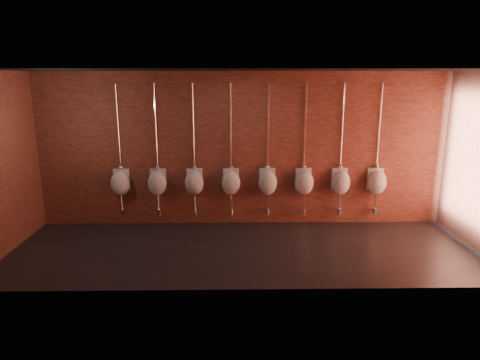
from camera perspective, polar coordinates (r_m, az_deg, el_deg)
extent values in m
plane|color=black|center=(7.94, 0.62, -9.28)|extent=(8.50, 8.50, 0.00)
cube|color=black|center=(7.31, 0.68, 14.47)|extent=(8.50, 3.00, 0.04)
cube|color=#984B37|center=(8.94, 0.37, 4.03)|extent=(8.50, 0.04, 3.20)
cube|color=#984B37|center=(6.01, 1.06, -0.79)|extent=(8.50, 0.04, 3.20)
ellipsoid|color=white|center=(9.23, -15.67, -0.45)|extent=(0.40, 0.35, 0.52)
cube|color=white|center=(9.34, -15.49, 0.05)|extent=(0.34, 0.05, 0.47)
cylinder|color=gray|center=(9.10, -15.88, -0.46)|extent=(0.23, 0.03, 0.23)
cylinder|color=white|center=(9.14, -15.96, 6.68)|extent=(0.03, 0.03, 1.76)
sphere|color=white|center=(9.25, -15.64, 1.64)|extent=(0.09, 0.09, 0.09)
cylinder|color=white|center=(9.08, -16.33, 12.21)|extent=(0.06, 0.06, 0.01)
cylinder|color=white|center=(9.33, -15.52, -2.74)|extent=(0.04, 0.04, 0.37)
cylinder|color=white|center=(9.40, -15.42, -4.16)|extent=(0.09, 0.09, 0.13)
cylinder|color=white|center=(9.48, -15.30, -4.00)|extent=(0.04, 0.17, 0.04)
ellipsoid|color=white|center=(9.06, -10.97, -0.44)|extent=(0.40, 0.35, 0.52)
cube|color=white|center=(9.18, -10.84, 0.07)|extent=(0.34, 0.05, 0.47)
cylinder|color=gray|center=(8.93, -11.12, -0.45)|extent=(0.23, 0.03, 0.23)
cylinder|color=white|center=(8.97, -11.18, 6.83)|extent=(0.03, 0.03, 1.76)
sphere|color=white|center=(9.09, -10.95, 1.69)|extent=(0.09, 0.09, 0.09)
cylinder|color=white|center=(8.91, -11.44, 12.46)|extent=(0.06, 0.06, 0.01)
cylinder|color=white|center=(9.16, -10.86, -2.77)|extent=(0.04, 0.04, 0.37)
cylinder|color=white|center=(9.24, -10.79, -4.21)|extent=(0.09, 0.09, 0.13)
cylinder|color=white|center=(9.32, -10.70, -4.05)|extent=(0.04, 0.17, 0.04)
ellipsoid|color=white|center=(8.96, -6.12, -0.43)|extent=(0.40, 0.35, 0.52)
cube|color=white|center=(9.08, -6.06, 0.10)|extent=(0.34, 0.05, 0.47)
cylinder|color=gray|center=(8.83, -6.20, -0.44)|extent=(0.23, 0.03, 0.23)
cylinder|color=white|center=(8.87, -6.25, 6.93)|extent=(0.03, 0.03, 1.76)
sphere|color=white|center=(8.99, -6.12, 1.73)|extent=(0.09, 0.09, 0.09)
cylinder|color=white|center=(8.81, -6.40, 12.63)|extent=(0.06, 0.06, 0.01)
cylinder|color=white|center=(9.06, -6.06, -2.78)|extent=(0.04, 0.04, 0.37)
cylinder|color=white|center=(9.14, -6.03, -4.24)|extent=(0.09, 0.09, 0.13)
cylinder|color=white|center=(9.22, -5.98, -4.07)|extent=(0.04, 0.17, 0.04)
ellipsoid|color=white|center=(8.93, -1.21, -0.41)|extent=(0.40, 0.35, 0.52)
cube|color=white|center=(9.04, -1.21, 0.12)|extent=(0.34, 0.05, 0.47)
cylinder|color=gray|center=(8.79, -1.21, -0.42)|extent=(0.23, 0.03, 0.23)
cylinder|color=white|center=(8.83, -1.24, 6.98)|extent=(0.03, 0.03, 1.76)
sphere|color=white|center=(8.95, -1.22, 1.76)|extent=(0.09, 0.09, 0.09)
cylinder|color=white|center=(8.77, -1.27, 12.71)|extent=(0.06, 0.06, 0.01)
cylinder|color=white|center=(9.03, -1.20, -2.77)|extent=(0.04, 0.04, 0.37)
cylinder|color=white|center=(9.10, -1.19, -4.23)|extent=(0.09, 0.09, 0.13)
cylinder|color=white|center=(9.18, -1.19, -4.07)|extent=(0.04, 0.17, 0.04)
ellipsoid|color=white|center=(8.96, 3.71, -0.39)|extent=(0.40, 0.35, 0.52)
cube|color=white|center=(9.07, 3.65, 0.14)|extent=(0.34, 0.05, 0.47)
cylinder|color=gray|center=(8.82, 3.78, -0.39)|extent=(0.23, 0.03, 0.23)
cylinder|color=white|center=(8.86, 3.77, 6.97)|extent=(0.03, 0.03, 1.76)
sphere|color=white|center=(8.98, 3.69, 1.77)|extent=(0.09, 0.09, 0.09)
cylinder|color=white|center=(8.80, 3.86, 12.68)|extent=(0.06, 0.06, 0.01)
cylinder|color=white|center=(9.06, 3.67, -2.74)|extent=(0.04, 0.04, 0.37)
cylinder|color=white|center=(9.13, 3.65, -4.20)|extent=(0.09, 0.09, 0.13)
cylinder|color=white|center=(9.21, 3.61, -4.04)|extent=(0.04, 0.17, 0.04)
ellipsoid|color=white|center=(9.05, 8.56, -0.36)|extent=(0.40, 0.35, 0.52)
cube|color=white|center=(9.17, 8.44, 0.16)|extent=(0.34, 0.05, 0.47)
cylinder|color=gray|center=(8.92, 8.71, -0.37)|extent=(0.23, 0.03, 0.23)
cylinder|color=white|center=(8.96, 8.70, 6.92)|extent=(0.03, 0.03, 1.76)
sphere|color=white|center=(9.08, 8.53, 1.78)|extent=(0.09, 0.09, 0.09)
cylinder|color=white|center=(8.90, 8.91, 12.56)|extent=(0.06, 0.06, 0.01)
cylinder|color=white|center=(9.15, 8.48, -2.69)|extent=(0.04, 0.04, 0.37)
cylinder|color=white|center=(9.22, 8.42, -4.14)|extent=(0.09, 0.09, 0.13)
cylinder|color=white|center=(9.30, 8.34, -3.97)|extent=(0.04, 0.17, 0.04)
ellipsoid|color=white|center=(9.21, 13.28, -0.33)|extent=(0.40, 0.35, 0.52)
cube|color=white|center=(9.32, 13.10, 0.17)|extent=(0.34, 0.05, 0.47)
cylinder|color=gray|center=(9.08, 13.49, -0.34)|extent=(0.23, 0.03, 0.23)
cylinder|color=white|center=(9.12, 13.50, 6.82)|extent=(0.03, 0.03, 1.76)
sphere|color=white|center=(9.24, 13.24, 1.77)|extent=(0.09, 0.09, 0.09)
cylinder|color=white|center=(9.06, 13.82, 12.36)|extent=(0.06, 0.06, 0.01)
cylinder|color=white|center=(9.31, 13.15, -2.62)|extent=(0.04, 0.04, 0.37)
cylinder|color=white|center=(9.38, 13.07, -4.05)|extent=(0.09, 0.09, 0.13)
cylinder|color=white|center=(9.46, 12.95, -3.89)|extent=(0.04, 0.17, 0.04)
ellipsoid|color=white|center=(9.43, 17.81, -0.31)|extent=(0.40, 0.35, 0.52)
cube|color=white|center=(9.54, 17.58, 0.19)|extent=(0.34, 0.05, 0.47)
cylinder|color=gray|center=(9.30, 18.07, -0.31)|extent=(0.23, 0.03, 0.23)
cylinder|color=white|center=(9.34, 18.10, 6.68)|extent=(0.03, 0.03, 1.76)
sphere|color=white|center=(9.46, 17.75, 1.74)|extent=(0.09, 0.09, 0.09)
cylinder|color=white|center=(9.28, 18.51, 12.08)|extent=(0.06, 0.06, 0.01)
cylinder|color=white|center=(9.53, 17.64, -2.55)|extent=(0.04, 0.04, 0.37)
cylinder|color=white|center=(9.59, 17.54, -3.94)|extent=(0.09, 0.09, 0.13)
cylinder|color=white|center=(9.67, 17.38, -3.78)|extent=(0.04, 0.17, 0.04)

